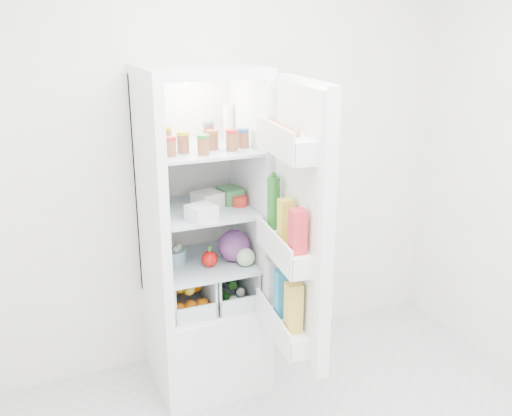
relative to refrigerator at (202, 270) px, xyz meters
name	(u,v)px	position (x,y,z in m)	size (l,w,h in m)	color
room_walls	(362,151)	(0.20, -1.25, 0.93)	(3.02, 3.02, 2.61)	silver
refrigerator	(202,270)	(0.00, 0.00, 0.00)	(0.60, 0.60, 1.80)	white
shelf_low	(205,262)	(0.00, -0.06, 0.07)	(0.49, 0.53, 0.01)	silver
shelf_mid	(203,209)	(0.00, -0.06, 0.38)	(0.49, 0.53, 0.01)	silver
shelf_top	(201,149)	(0.00, -0.06, 0.71)	(0.49, 0.53, 0.01)	silver
crisper_left	(184,287)	(-0.12, -0.06, -0.06)	(0.23, 0.46, 0.22)	silver
crisper_right	(226,280)	(0.12, -0.06, -0.06)	(0.23, 0.46, 0.22)	silver
condiment_jars	(203,142)	(-0.01, -0.12, 0.76)	(0.46, 0.34, 0.08)	#B21919
squeeze_bottle	(228,122)	(0.21, 0.11, 0.82)	(0.05, 0.05, 0.19)	white
tub_white	(201,213)	(-0.07, -0.26, 0.43)	(0.13, 0.13, 0.08)	white
tub_cream	(208,199)	(0.03, -0.04, 0.43)	(0.13, 0.13, 0.08)	white
tin_red	(240,201)	(0.19, -0.10, 0.42)	(0.08, 0.08, 0.06)	red
tub_green	(230,195)	(0.17, -0.03, 0.43)	(0.10, 0.15, 0.08)	#397E40
red_cabbage	(234,246)	(0.15, -0.12, 0.17)	(0.18, 0.18, 0.18)	#60205B
bell_pepper	(210,259)	(0.00, -0.14, 0.13)	(0.09, 0.09, 0.09)	red
mushroom_bowl	(173,256)	(-0.17, 0.00, 0.12)	(0.15, 0.15, 0.07)	#8CBFD1
salad_bag	(245,257)	(0.18, -0.21, 0.13)	(0.10, 0.10, 0.10)	#B6D49F
citrus_pile	(186,293)	(-0.12, -0.08, -0.08)	(0.20, 0.31, 0.16)	orange
veg_pile	(227,287)	(0.13, -0.06, -0.10)	(0.16, 0.30, 0.10)	#1F531B
fridge_door	(296,229)	(0.27, -0.64, 0.43)	(0.23, 0.60, 1.30)	white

